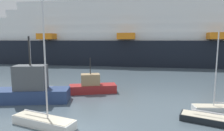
{
  "coord_description": "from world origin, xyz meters",
  "views": [
    {
      "loc": [
        4.08,
        -12.64,
        6.61
      ],
      "look_at": [
        0.0,
        14.16,
        3.03
      ],
      "focal_mm": 30.85,
      "sensor_mm": 36.0,
      "label": 1
    }
  ],
  "objects_px": {
    "sailboat_3": "(35,89)",
    "fishing_boat_0": "(92,86)",
    "fishing_boat_1": "(29,89)",
    "sailboat_0": "(217,107)",
    "sailboat_1": "(44,120)",
    "sailboat_2": "(224,119)",
    "cruise_ship": "(166,37)"
  },
  "relations": [
    {
      "from": "fishing_boat_0",
      "to": "cruise_ship",
      "type": "xyz_separation_m",
      "value": [
        12.71,
        32.47,
        6.58
      ]
    },
    {
      "from": "cruise_ship",
      "to": "fishing_boat_1",
      "type": "bearing_deg",
      "value": -115.82
    },
    {
      "from": "sailboat_2",
      "to": "fishing_boat_1",
      "type": "distance_m",
      "value": 18.69
    },
    {
      "from": "sailboat_1",
      "to": "sailboat_2",
      "type": "bearing_deg",
      "value": 24.71
    },
    {
      "from": "sailboat_0",
      "to": "cruise_ship",
      "type": "bearing_deg",
      "value": -95.68
    },
    {
      "from": "sailboat_0",
      "to": "sailboat_1",
      "type": "height_order",
      "value": "sailboat_1"
    },
    {
      "from": "sailboat_0",
      "to": "sailboat_3",
      "type": "xyz_separation_m",
      "value": [
        -20.76,
        4.05,
        -0.02
      ]
    },
    {
      "from": "sailboat_0",
      "to": "sailboat_2",
      "type": "xyz_separation_m",
      "value": [
        -0.68,
        -3.16,
        0.11
      ]
    },
    {
      "from": "sailboat_0",
      "to": "sailboat_3",
      "type": "bearing_deg",
      "value": -17.49
    },
    {
      "from": "fishing_boat_0",
      "to": "cruise_ship",
      "type": "bearing_deg",
      "value": -129.31
    },
    {
      "from": "sailboat_2",
      "to": "fishing_boat_1",
      "type": "bearing_deg",
      "value": -170.43
    },
    {
      "from": "sailboat_0",
      "to": "sailboat_3",
      "type": "height_order",
      "value": "sailboat_0"
    },
    {
      "from": "sailboat_0",
      "to": "sailboat_3",
      "type": "relative_size",
      "value": 1.14
    },
    {
      "from": "sailboat_1",
      "to": "fishing_boat_1",
      "type": "bearing_deg",
      "value": 145.5
    },
    {
      "from": "sailboat_0",
      "to": "fishing_boat_1",
      "type": "relative_size",
      "value": 0.82
    },
    {
      "from": "sailboat_0",
      "to": "sailboat_1",
      "type": "distance_m",
      "value": 15.48
    },
    {
      "from": "fishing_boat_1",
      "to": "sailboat_2",
      "type": "bearing_deg",
      "value": -21.74
    },
    {
      "from": "sailboat_3",
      "to": "fishing_boat_0",
      "type": "height_order",
      "value": "sailboat_3"
    },
    {
      "from": "sailboat_3",
      "to": "cruise_ship",
      "type": "relative_size",
      "value": 0.06
    },
    {
      "from": "sailboat_2",
      "to": "sailboat_3",
      "type": "height_order",
      "value": "sailboat_2"
    },
    {
      "from": "sailboat_1",
      "to": "sailboat_2",
      "type": "xyz_separation_m",
      "value": [
        13.82,
        2.26,
        -0.02
      ]
    },
    {
      "from": "cruise_ship",
      "to": "sailboat_1",
      "type": "bearing_deg",
      "value": -107.41
    },
    {
      "from": "fishing_boat_0",
      "to": "fishing_boat_1",
      "type": "relative_size",
      "value": 0.68
    },
    {
      "from": "fishing_boat_1",
      "to": "sailboat_1",
      "type": "bearing_deg",
      "value": -61.85
    },
    {
      "from": "sailboat_1",
      "to": "fishing_boat_1",
      "type": "xyz_separation_m",
      "value": [
        -4.58,
        5.44,
        0.87
      ]
    },
    {
      "from": "sailboat_3",
      "to": "cruise_ship",
      "type": "xyz_separation_m",
      "value": [
        20.26,
        32.96,
        7.09
      ]
    },
    {
      "from": "sailboat_0",
      "to": "cruise_ship",
      "type": "height_order",
      "value": "cruise_ship"
    },
    {
      "from": "sailboat_0",
      "to": "fishing_boat_0",
      "type": "xyz_separation_m",
      "value": [
        -13.21,
        4.54,
        0.49
      ]
    },
    {
      "from": "sailboat_1",
      "to": "fishing_boat_0",
      "type": "bearing_deg",
      "value": 98.07
    },
    {
      "from": "sailboat_0",
      "to": "fishing_boat_0",
      "type": "height_order",
      "value": "sailboat_0"
    },
    {
      "from": "sailboat_3",
      "to": "fishing_boat_1",
      "type": "distance_m",
      "value": 4.48
    },
    {
      "from": "fishing_boat_1",
      "to": "cruise_ship",
      "type": "distance_m",
      "value": 41.83
    }
  ]
}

